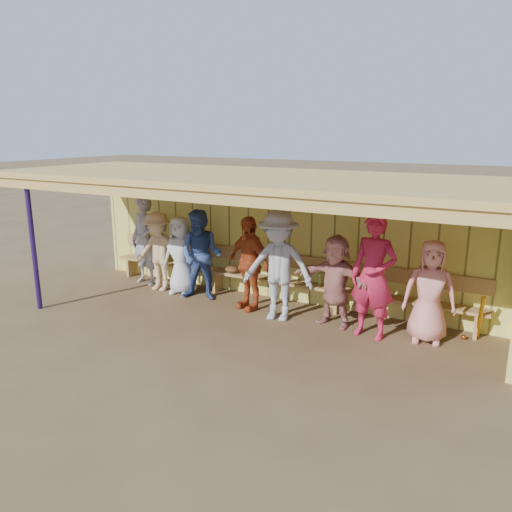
{
  "coord_description": "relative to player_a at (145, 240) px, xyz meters",
  "views": [
    {
      "loc": [
        4.11,
        -7.09,
        3.19
      ],
      "look_at": [
        0.0,
        0.35,
        1.05
      ],
      "focal_mm": 35.0,
      "sensor_mm": 36.0,
      "label": 1
    }
  ],
  "objects": [
    {
      "name": "ground",
      "position": [
        2.93,
        -0.78,
        -0.94
      ],
      "size": [
        90.0,
        90.0,
        0.0
      ],
      "primitive_type": "plane",
      "color": "brown",
      "rests_on": "ground"
    },
    {
      "name": "player_a",
      "position": [
        0.0,
        0.0,
        0.0
      ],
      "size": [
        0.73,
        0.53,
        1.88
      ],
      "primitive_type": "imported",
      "rotation": [
        0.0,
        0.0,
        -0.12
      ],
      "color": "#9F9CA5",
      "rests_on": "ground"
    },
    {
      "name": "player_b",
      "position": [
        1.1,
        -0.19,
        -0.15
      ],
      "size": [
        0.8,
        0.56,
        1.57
      ],
      "primitive_type": "imported",
      "rotation": [
        0.0,
        0.0,
        0.08
      ],
      "color": "silver",
      "rests_on": "ground"
    },
    {
      "name": "player_c",
      "position": [
        1.65,
        -0.28,
        -0.06
      ],
      "size": [
        0.99,
        0.85,
        1.75
      ],
      "primitive_type": "imported",
      "rotation": [
        0.0,
        0.0,
        0.25
      ],
      "color": "#304886",
      "rests_on": "ground"
    },
    {
      "name": "player_d",
      "position": [
        2.71,
        -0.31,
        -0.08
      ],
      "size": [
        1.09,
        0.74,
        1.73
      ],
      "primitive_type": "imported",
      "rotation": [
        0.0,
        0.0,
        -0.34
      ],
      "color": "#AF411C",
      "rests_on": "ground"
    },
    {
      "name": "player_e",
      "position": [
        3.42,
        -0.52,
        0.02
      ],
      "size": [
        1.32,
        0.88,
        1.91
      ],
      "primitive_type": "imported",
      "rotation": [
        0.0,
        0.0,
        0.14
      ],
      "color": "#9C9CA4",
      "rests_on": "ground"
    },
    {
      "name": "player_f",
      "position": [
        4.37,
        -0.32,
        -0.16
      ],
      "size": [
        1.5,
        0.72,
        1.55
      ],
      "primitive_type": "imported",
      "rotation": [
        0.0,
        0.0,
        -0.19
      ],
      "color": "#B97368",
      "rests_on": "ground"
    },
    {
      "name": "player_g",
      "position": [
        5.05,
        -0.5,
        0.05
      ],
      "size": [
        0.77,
        0.55,
        1.99
      ],
      "primitive_type": "imported",
      "rotation": [
        0.0,
        0.0,
        -0.11
      ],
      "color": "#B21C3C",
      "rests_on": "ground"
    },
    {
      "name": "player_h",
      "position": [
        5.87,
        -0.25,
        -0.13
      ],
      "size": [
        0.87,
        0.65,
        1.61
      ],
      "primitive_type": "imported",
      "rotation": [
        0.0,
        0.0,
        0.19
      ],
      "color": "#DC847C",
      "rests_on": "ground"
    },
    {
      "name": "player_extra",
      "position": [
        0.55,
        -0.22,
        -0.13
      ],
      "size": [
        1.06,
        0.62,
        1.62
      ],
      "primitive_type": "imported",
      "rotation": [
        0.0,
        0.0,
        0.02
      ],
      "color": "tan",
      "rests_on": "ground"
    },
    {
      "name": "dugout_structure",
      "position": [
        3.32,
        -0.1,
        0.76
      ],
      "size": [
        8.8,
        3.2,
        2.5
      ],
      "color": "#DDD35E",
      "rests_on": "ground"
    },
    {
      "name": "bench",
      "position": [
        2.93,
        0.33,
        -0.41
      ],
      "size": [
        7.6,
        0.34,
        0.93
      ],
      "color": "tan",
      "rests_on": "ground"
    },
    {
      "name": "dugout_equipment",
      "position": [
        2.21,
        0.2,
        -0.45
      ],
      "size": [
        5.87,
        0.62,
        0.8
      ],
      "color": "orange",
      "rests_on": "ground"
    }
  ]
}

